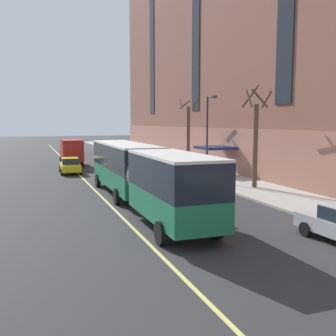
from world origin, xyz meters
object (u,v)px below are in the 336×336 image
(box_truck, at_px, (71,151))
(street_tree_far_downtown, at_px, (188,133))
(parked_car_black_0, at_px, (127,154))
(street_tree_far_uptown, at_px, (256,137))
(parked_car_white_4, at_px, (188,175))
(taxi_cab, at_px, (70,166))
(city_bus, at_px, (140,171))
(street_lamp, at_px, (208,129))
(parked_car_red_2, at_px, (156,164))

(box_truck, distance_m, street_tree_far_downtown, 13.79)
(parked_car_black_0, relative_size, street_tree_far_uptown, 0.57)
(box_truck, xyz_separation_m, street_tree_far_uptown, (11.22, -20.65, 2.21))
(parked_car_white_4, relative_size, taxi_cab, 0.97)
(city_bus, relative_size, parked_car_white_4, 4.37)
(street_tree_far_uptown, bearing_deg, parked_car_white_4, 136.38)
(street_tree_far_uptown, bearing_deg, street_lamp, 115.34)
(parked_car_white_4, height_order, street_tree_far_downtown, street_tree_far_downtown)
(parked_car_white_4, distance_m, street_tree_far_uptown, 6.19)
(parked_car_white_4, xyz_separation_m, taxi_cab, (-8.20, 10.27, -0.00))
(street_lamp, bearing_deg, city_bus, -138.86)
(city_bus, xyz_separation_m, parked_car_white_4, (5.81, 6.40, -1.29))
(city_bus, height_order, street_tree_far_uptown, street_tree_far_uptown)
(street_lamp, bearing_deg, parked_car_red_2, 101.83)
(street_tree_far_downtown, bearing_deg, street_lamp, -102.17)
(parked_car_white_4, bearing_deg, street_tree_far_downtown, 67.34)
(box_truck, relative_size, street_tree_far_uptown, 0.86)
(street_lamp, bearing_deg, box_truck, 119.26)
(box_truck, xyz_separation_m, taxi_cab, (-0.84, -6.70, -0.94))
(city_bus, xyz_separation_m, taxi_cab, (-2.40, 16.67, -1.29))
(parked_car_white_4, bearing_deg, parked_car_black_0, 89.26)
(parked_car_red_2, relative_size, parked_car_white_4, 1.12)
(parked_car_black_0, bearing_deg, city_bus, -102.21)
(box_truck, distance_m, street_tree_far_uptown, 23.60)
(city_bus, relative_size, taxi_cab, 4.26)
(parked_car_red_2, xyz_separation_m, street_lamp, (1.76, -8.41, 3.64))
(city_bus, height_order, parked_car_black_0, city_bus)
(parked_car_red_2, relative_size, street_lamp, 0.68)
(parked_car_black_0, distance_m, street_lamp, 21.72)
(parked_car_red_2, xyz_separation_m, street_tree_far_uptown, (3.68, -12.46, 3.14))
(taxi_cab, bearing_deg, box_truck, 82.81)
(taxi_cab, bearing_deg, street_lamp, -44.30)
(box_truck, bearing_deg, street_lamp, -60.74)
(street_tree_far_downtown, bearing_deg, city_bus, -121.70)
(taxi_cab, bearing_deg, parked_car_black_0, 53.47)
(city_bus, distance_m, street_lamp, 10.56)
(street_tree_far_downtown, height_order, street_lamp, street_tree_far_downtown)
(parked_car_red_2, xyz_separation_m, street_tree_far_downtown, (3.68, 0.46, 3.10))
(street_tree_far_downtown, bearing_deg, taxi_cab, 175.13)
(city_bus, bearing_deg, parked_car_red_2, 68.48)
(taxi_cab, bearing_deg, parked_car_white_4, -51.39)
(street_lamp, bearing_deg, taxi_cab, 135.70)
(parked_car_white_4, distance_m, street_lamp, 4.14)
(city_bus, relative_size, street_tree_far_downtown, 2.48)
(parked_car_black_0, height_order, parked_car_white_4, same)
(parked_car_red_2, xyz_separation_m, box_truck, (-7.54, 8.19, 0.94))
(street_tree_far_uptown, xyz_separation_m, street_tree_far_downtown, (-0.00, 12.92, -0.04))
(city_bus, height_order, parked_car_red_2, city_bus)
(city_bus, xyz_separation_m, parked_car_black_0, (6.09, 28.12, -1.29))
(parked_car_black_0, height_order, taxi_cab, same)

